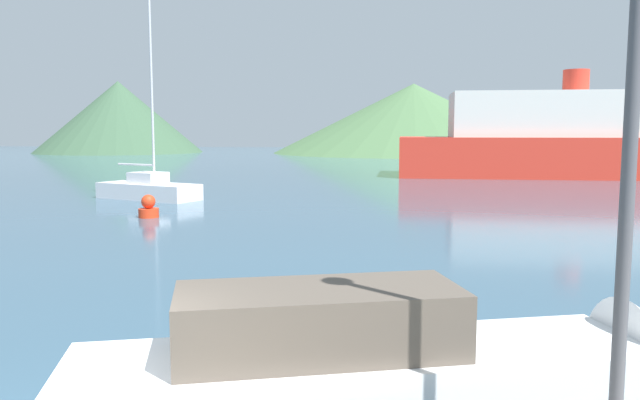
{
  "coord_description": "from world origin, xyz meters",
  "views": [
    {
      "loc": [
        3.37,
        -5.21,
        3.36
      ],
      "look_at": [
        0.88,
        14.0,
        1.2
      ],
      "focal_mm": 35.0,
      "sensor_mm": 36.0,
      "label": 1
    }
  ],
  "objects_px": {
    "sailboat_inner": "(149,188)",
    "ferry_distant": "(573,140)",
    "buoy_marker": "(149,208)",
    "streetlamp": "(638,9)",
    "motorboat_near": "(415,365)"
  },
  "relations": [
    {
      "from": "sailboat_inner",
      "to": "ferry_distant",
      "type": "bearing_deg",
      "value": 58.54
    },
    {
      "from": "streetlamp",
      "to": "motorboat_near",
      "type": "distance_m",
      "value": 4.69
    },
    {
      "from": "streetlamp",
      "to": "sailboat_inner",
      "type": "xyz_separation_m",
      "value": [
        -14.18,
        23.74,
        -3.79
      ]
    },
    {
      "from": "ferry_distant",
      "to": "buoy_marker",
      "type": "bearing_deg",
      "value": -131.56
    },
    {
      "from": "motorboat_near",
      "to": "sailboat_inner",
      "type": "distance_m",
      "value": 25.02
    },
    {
      "from": "motorboat_near",
      "to": "buoy_marker",
      "type": "xyz_separation_m",
      "value": [
        -9.92,
        15.45,
        -0.11
      ]
    },
    {
      "from": "sailboat_inner",
      "to": "buoy_marker",
      "type": "relative_size",
      "value": 10.85
    },
    {
      "from": "sailboat_inner",
      "to": "ferry_distant",
      "type": "xyz_separation_m",
      "value": [
        24.77,
        18.47,
        2.15
      ]
    },
    {
      "from": "ferry_distant",
      "to": "buoy_marker",
      "type": "distance_m",
      "value": 33.27
    },
    {
      "from": "motorboat_near",
      "to": "streetlamp",
      "type": "bearing_deg",
      "value": -68.57
    },
    {
      "from": "streetlamp",
      "to": "motorboat_near",
      "type": "xyz_separation_m",
      "value": [
        -1.67,
        2.07,
        -3.86
      ]
    },
    {
      "from": "streetlamp",
      "to": "ferry_distant",
      "type": "height_order",
      "value": "ferry_distant"
    },
    {
      "from": "sailboat_inner",
      "to": "ferry_distant",
      "type": "distance_m",
      "value": 30.98
    },
    {
      "from": "buoy_marker",
      "to": "streetlamp",
      "type": "bearing_deg",
      "value": -56.54
    },
    {
      "from": "streetlamp",
      "to": "ferry_distant",
      "type": "relative_size",
      "value": 0.23
    }
  ]
}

